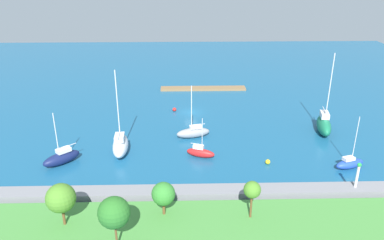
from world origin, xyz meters
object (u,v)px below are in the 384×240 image
(sailboat_navy_west_end, at_px, (62,158))
(sailboat_blue_by_breakwater, at_px, (350,163))
(pier_dock, at_px, (203,88))
(park_tree_mideast, at_px, (61,198))
(mooring_buoy_yellow, at_px, (268,162))
(mooring_buoy_red, at_px, (174,109))
(harbor_beacon, at_px, (358,173))
(park_tree_midwest, at_px, (114,213))
(sailboat_green_mid_basin, at_px, (324,124))
(park_tree_east, at_px, (163,194))
(park_tree_west, at_px, (252,190))
(sailboat_red_east_end, at_px, (200,152))
(sailboat_gray_lone_north, at_px, (193,132))
(sailboat_white_lone_south, at_px, (120,145))

(sailboat_navy_west_end, relative_size, sailboat_blue_by_breakwater, 1.02)
(pier_dock, bearing_deg, park_tree_mideast, 70.31)
(mooring_buoy_yellow, xyz_separation_m, mooring_buoy_red, (15.34, -23.67, 0.02))
(pier_dock, height_order, mooring_buoy_red, mooring_buoy_red)
(harbor_beacon, xyz_separation_m, park_tree_midwest, (30.99, 10.64, 2.04))
(harbor_beacon, height_order, sailboat_navy_west_end, sailboat_navy_west_end)
(park_tree_midwest, xyz_separation_m, sailboat_green_mid_basin, (-33.94, -31.25, -3.77))
(park_tree_east, height_order, sailboat_green_mid_basin, sailboat_green_mid_basin)
(sailboat_navy_west_end, height_order, sailboat_green_mid_basin, sailboat_green_mid_basin)
(pier_dock, bearing_deg, sailboat_blue_by_breakwater, 117.15)
(pier_dock, relative_size, sailboat_green_mid_basin, 1.41)
(park_tree_midwest, bearing_deg, park_tree_west, -162.83)
(park_tree_west, relative_size, sailboat_green_mid_basin, 0.32)
(pier_dock, bearing_deg, park_tree_east, 81.67)
(pier_dock, distance_m, sailboat_red_east_end, 36.31)
(park_tree_midwest, relative_size, mooring_buoy_yellow, 7.88)
(park_tree_east, bearing_deg, sailboat_green_mid_basin, -138.65)
(park_tree_midwest, bearing_deg, park_tree_mideast, -30.30)
(sailboat_gray_lone_north, bearing_deg, park_tree_mideast, 44.23)
(park_tree_east, relative_size, sailboat_navy_west_end, 0.50)
(park_tree_east, xyz_separation_m, sailboat_blue_by_breakwater, (-28.46, -12.14, -2.99))
(sailboat_gray_lone_north, xyz_separation_m, mooring_buoy_yellow, (-11.62, 10.30, -0.62))
(sailboat_navy_west_end, height_order, sailboat_red_east_end, sailboat_navy_west_end)
(park_tree_west, bearing_deg, mooring_buoy_red, -75.39)
(park_tree_east, xyz_separation_m, sailboat_green_mid_basin, (-29.06, -25.57, -2.19))
(park_tree_mideast, distance_m, sailboat_white_lone_south, 20.36)
(park_tree_mideast, relative_size, sailboat_white_lone_south, 0.38)
(sailboat_green_mid_basin, relative_size, mooring_buoy_red, 18.63)
(sailboat_green_mid_basin, distance_m, mooring_buoy_red, 30.83)
(harbor_beacon, distance_m, park_tree_west, 16.64)
(pier_dock, distance_m, sailboat_white_lone_south, 37.97)
(sailboat_gray_lone_north, xyz_separation_m, mooring_buoy_red, (3.72, -13.37, -0.61))
(park_tree_west, height_order, sailboat_navy_west_end, sailboat_navy_west_end)
(park_tree_midwest, bearing_deg, pier_dock, -102.18)
(park_tree_west, relative_size, park_tree_midwest, 0.80)
(park_tree_east, height_order, sailboat_navy_west_end, sailboat_navy_west_end)
(sailboat_green_mid_basin, xyz_separation_m, mooring_buoy_yellow, (13.10, 11.85, -1.24))
(sailboat_white_lone_south, distance_m, mooring_buoy_red, 21.18)
(pier_dock, bearing_deg, harbor_beacon, 111.11)
(harbor_beacon, relative_size, park_tree_west, 0.75)
(park_tree_west, bearing_deg, mooring_buoy_yellow, -110.13)
(pier_dock, height_order, sailboat_white_lone_south, sailboat_white_lone_south)
(sailboat_red_east_end, bearing_deg, park_tree_mideast, -113.18)
(sailboat_navy_west_end, height_order, mooring_buoy_yellow, sailboat_navy_west_end)
(sailboat_blue_by_breakwater, xyz_separation_m, mooring_buoy_red, (27.85, -25.25, -0.42))
(mooring_buoy_red, bearing_deg, mooring_buoy_yellow, 122.95)
(sailboat_white_lone_south, relative_size, sailboat_green_mid_basin, 0.93)
(park_tree_west, bearing_deg, sailboat_red_east_end, -72.95)
(harbor_beacon, distance_m, sailboat_gray_lone_north, 29.04)
(pier_dock, relative_size, sailboat_red_east_end, 3.11)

